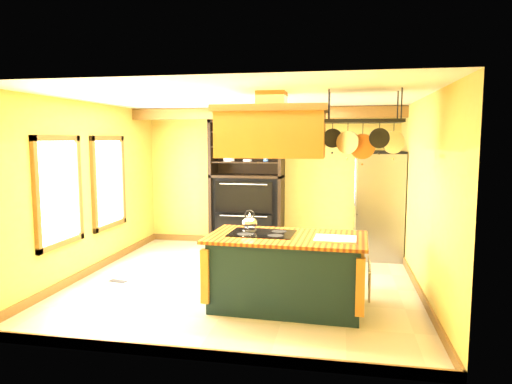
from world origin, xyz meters
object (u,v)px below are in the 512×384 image
(range_hood, at_px, (272,130))
(hutch, at_px, (247,199))
(kitchen_island, at_px, (286,271))
(pot_rack, at_px, (364,130))
(refrigerator, at_px, (378,207))

(range_hood, relative_size, hutch, 0.55)
(kitchen_island, xyz_separation_m, pot_rack, (0.91, 0.01, 1.76))
(kitchen_island, relative_size, refrigerator, 1.08)
(refrigerator, bearing_deg, hutch, 172.46)
(range_hood, relative_size, pot_rack, 1.42)
(hutch, bearing_deg, pot_rack, -56.78)
(hutch, bearing_deg, range_hood, -73.23)
(pot_rack, distance_m, refrigerator, 3.13)
(pot_rack, distance_m, hutch, 3.96)
(range_hood, bearing_deg, refrigerator, 61.38)
(kitchen_island, height_order, pot_rack, pot_rack)
(range_hood, distance_m, refrigerator, 3.47)
(range_hood, relative_size, refrigerator, 0.73)
(kitchen_island, height_order, refrigerator, refrigerator)
(kitchen_island, relative_size, hutch, 0.81)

